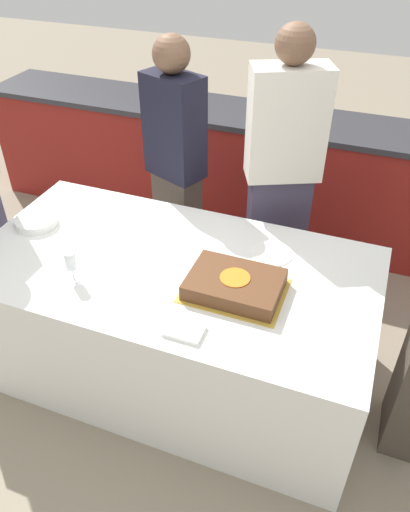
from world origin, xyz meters
The scene contains 10 objects.
ground_plane centered at (0.00, 0.00, 0.00)m, with size 14.00×14.00×0.00m, color gray.
back_counter centered at (0.00, 1.60, 0.46)m, with size 4.40×0.58×0.92m.
dining_table centered at (0.00, 0.00, 0.37)m, with size 2.00×1.05×0.75m.
cake centered at (0.35, -0.08, 0.79)m, with size 0.46×0.34×0.08m.
plate_stack centered at (-0.83, 0.06, 0.77)m, with size 0.23×0.23×0.04m.
wine_glass centered at (-0.38, -0.27, 0.85)m, with size 0.07×0.07×0.16m.
side_plate_near_cake centered at (0.44, 0.26, 0.75)m, with size 0.22×0.22×0.00m.
utensil_pile centered at (0.24, -0.40, 0.76)m, with size 0.16×0.11×0.02m.
person_cutting_cake centered at (0.35, 0.75, 0.90)m, with size 0.45×0.35×1.73m.
person_standing_back centered at (-0.30, 0.75, 0.85)m, with size 0.39×0.31×1.63m.
Camera 1 is at (0.84, -1.74, 2.27)m, focal length 35.00 mm.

